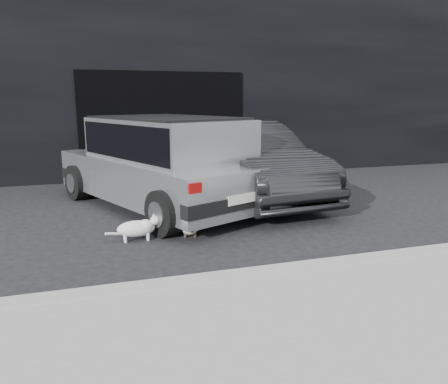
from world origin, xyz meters
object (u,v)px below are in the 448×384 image
object	(u,v)px
silver_hatchback	(164,158)
cat_siamese	(190,226)
cat_white	(139,228)
second_car	(244,160)

from	to	relation	value
silver_hatchback	cat_siamese	world-z (taller)	silver_hatchback
cat_white	silver_hatchback	bearing A→B (deg)	160.64
cat_siamese	cat_white	distance (m)	0.73
silver_hatchback	cat_siamese	size ratio (longest dim) A/B	5.88
second_car	cat_white	world-z (taller)	second_car
second_car	cat_siamese	size ratio (longest dim) A/B	5.55
cat_white	second_car	bearing A→B (deg)	133.40
cat_siamese	silver_hatchback	bearing A→B (deg)	-79.58
second_car	cat_white	size ratio (longest dim) A/B	5.83
second_car	cat_siamese	bearing A→B (deg)	-132.55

